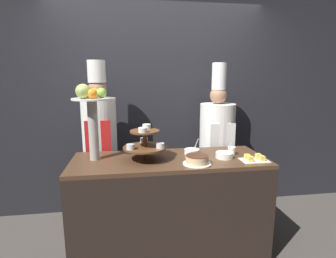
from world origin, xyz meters
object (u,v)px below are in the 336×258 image
object	(u,v)px
chef_left	(100,138)
cake_square_tray	(254,159)
cake_round	(197,160)
tiered_stand	(145,143)
cup_white	(232,151)
fruit_pedestal	(91,109)
chef_center_left	(217,140)
serving_bowl_far	(192,152)
serving_bowl_near	(224,155)

from	to	relation	value
chef_left	cake_square_tray	bearing A→B (deg)	-28.27
cake_round	cake_square_tray	xyz separation A→B (m)	(0.52, 0.02, -0.02)
tiered_stand	cake_round	xyz separation A→B (m)	(0.42, -0.18, -0.11)
cake_round	chef_left	xyz separation A→B (m)	(-0.87, 0.76, 0.04)
cup_white	cake_square_tray	bearing A→B (deg)	-60.88
fruit_pedestal	cake_square_tray	distance (m)	1.48
cup_white	chef_left	distance (m)	1.38
chef_center_left	fruit_pedestal	bearing A→B (deg)	-158.39
fruit_pedestal	chef_center_left	world-z (taller)	chef_center_left
cake_square_tray	serving_bowl_far	bearing A→B (deg)	150.90
cake_square_tray	serving_bowl_far	size ratio (longest dim) A/B	1.53
serving_bowl_near	chef_center_left	size ratio (longest dim) A/B	0.09
tiered_stand	fruit_pedestal	distance (m)	0.55
fruit_pedestal	cake_round	world-z (taller)	fruit_pedestal
fruit_pedestal	chef_left	world-z (taller)	chef_left
fruit_pedestal	cake_square_tray	bearing A→B (deg)	-9.41
fruit_pedestal	serving_bowl_near	bearing A→B (deg)	-5.70
tiered_stand	cake_square_tray	xyz separation A→B (m)	(0.94, -0.16, -0.13)
fruit_pedestal	serving_bowl_far	xyz separation A→B (m)	(0.90, 0.04, -0.43)
fruit_pedestal	serving_bowl_near	xyz separation A→B (m)	(1.16, -0.12, -0.43)
fruit_pedestal	serving_bowl_far	world-z (taller)	fruit_pedestal
fruit_pedestal	chef_center_left	xyz separation A→B (m)	(1.31, 0.52, -0.44)
cake_square_tray	chef_center_left	bearing A→B (deg)	96.55
serving_bowl_near	chef_left	distance (m)	1.32
cup_white	chef_left	size ratio (longest dim) A/B	0.04
tiered_stand	cake_round	distance (m)	0.47
tiered_stand	chef_left	xyz separation A→B (m)	(-0.45, 0.59, -0.07)
chef_center_left	tiered_stand	bearing A→B (deg)	-145.65
fruit_pedestal	cup_white	size ratio (longest dim) A/B	8.92
tiered_stand	chef_center_left	bearing A→B (deg)	34.35
cake_round	cake_square_tray	distance (m)	0.52
serving_bowl_far	chef_left	world-z (taller)	chef_left
fruit_pedestal	chef_center_left	distance (m)	1.47
cup_white	serving_bowl_near	bearing A→B (deg)	-137.32
serving_bowl_near	serving_bowl_far	xyz separation A→B (m)	(-0.26, 0.16, -0.00)
cake_round	cup_white	world-z (taller)	cake_round
tiered_stand	cup_white	bearing A→B (deg)	3.90
serving_bowl_near	chef_center_left	world-z (taller)	chef_center_left
cup_white	serving_bowl_near	xyz separation A→B (m)	(-0.11, -0.10, -0.01)
cup_white	cake_square_tray	world-z (taller)	cup_white
fruit_pedestal	cake_round	distance (m)	1.00
tiered_stand	chef_center_left	world-z (taller)	chef_center_left
cake_square_tray	serving_bowl_near	size ratio (longest dim) A/B	1.49
chef_left	chef_center_left	world-z (taller)	chef_left
tiered_stand	cup_white	distance (m)	0.83
tiered_stand	serving_bowl_near	distance (m)	0.72
serving_bowl_near	serving_bowl_far	bearing A→B (deg)	148.53
cake_round	serving_bowl_near	bearing A→B (deg)	24.51
cake_square_tray	serving_bowl_near	bearing A→B (deg)	153.68
tiered_stand	fruit_pedestal	xyz separation A→B (m)	(-0.45, 0.07, 0.30)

